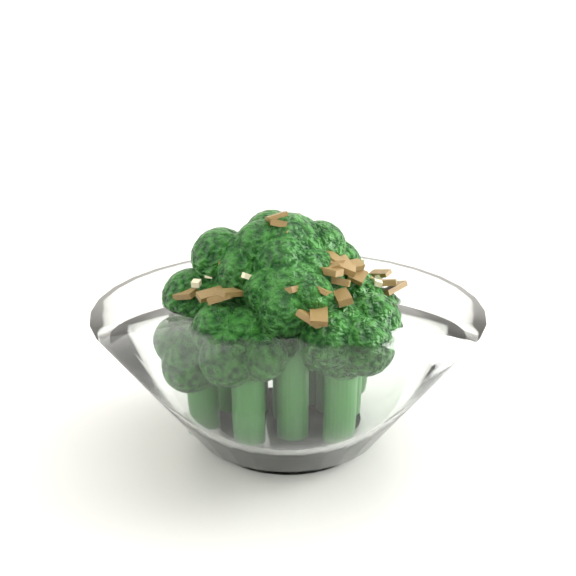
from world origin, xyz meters
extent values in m
cube|color=white|center=(-0.05, -0.09, 0.73)|extent=(1.34, 1.03, 0.04)
cylinder|color=white|center=(-0.51, 0.36, 0.35)|extent=(0.04, 0.04, 0.71)
cylinder|color=white|center=(-0.24, -0.22, 0.75)|extent=(0.09, 0.09, 0.01)
cylinder|color=#1A5817|center=(-0.24, -0.22, 0.80)|extent=(0.02, 0.02, 0.08)
sphere|color=#15550F|center=(-0.24, -0.22, 0.86)|extent=(0.05, 0.05, 0.05)
cylinder|color=#1A5817|center=(-0.23, -0.20, 0.80)|extent=(0.02, 0.02, 0.08)
sphere|color=#15550F|center=(-0.23, -0.20, 0.85)|extent=(0.05, 0.05, 0.05)
cylinder|color=#1A5817|center=(-0.26, -0.21, 0.80)|extent=(0.02, 0.02, 0.07)
sphere|color=#15550F|center=(-0.26, -0.21, 0.85)|extent=(0.05, 0.05, 0.05)
cylinder|color=#1A5817|center=(-0.24, -0.24, 0.80)|extent=(0.02, 0.02, 0.07)
sphere|color=#15550F|center=(-0.24, -0.24, 0.85)|extent=(0.05, 0.05, 0.05)
cylinder|color=#1A5817|center=(-0.21, -0.22, 0.79)|extent=(0.02, 0.02, 0.06)
sphere|color=#15550F|center=(-0.21, -0.22, 0.83)|extent=(0.04, 0.04, 0.04)
cylinder|color=#1A5817|center=(-0.28, -0.20, 0.79)|extent=(0.02, 0.02, 0.05)
sphere|color=#15550F|center=(-0.28, -0.20, 0.83)|extent=(0.05, 0.05, 0.05)
cylinder|color=#1A5817|center=(-0.22, -0.25, 0.79)|extent=(0.02, 0.02, 0.05)
sphere|color=#15550F|center=(-0.22, -0.25, 0.82)|extent=(0.04, 0.04, 0.04)
cylinder|color=#1A5817|center=(-0.27, -0.25, 0.79)|extent=(0.02, 0.02, 0.05)
sphere|color=#15550F|center=(-0.27, -0.25, 0.82)|extent=(0.04, 0.04, 0.04)
cylinder|color=#1A5817|center=(-0.20, -0.19, 0.78)|extent=(0.02, 0.02, 0.04)
sphere|color=#15550F|center=(-0.20, -0.19, 0.81)|extent=(0.04, 0.04, 0.04)
cylinder|color=#1A5817|center=(-0.29, -0.23, 0.78)|extent=(0.02, 0.02, 0.04)
sphere|color=#15550F|center=(-0.29, -0.23, 0.81)|extent=(0.04, 0.04, 0.04)
cylinder|color=#1A5817|center=(-0.24, -0.17, 0.78)|extent=(0.02, 0.02, 0.04)
sphere|color=#15550F|center=(-0.24, -0.17, 0.82)|extent=(0.04, 0.04, 0.04)
cylinder|color=#1A5817|center=(-0.21, -0.21, 0.78)|extent=(0.02, 0.02, 0.04)
sphere|color=#15550F|center=(-0.21, -0.21, 0.82)|extent=(0.05, 0.05, 0.05)
cylinder|color=#1A5817|center=(-0.22, -0.19, 0.79)|extent=(0.02, 0.02, 0.05)
sphere|color=#15550F|center=(-0.22, -0.19, 0.82)|extent=(0.04, 0.04, 0.04)
cube|color=brown|center=(-0.28, -0.20, 0.85)|extent=(0.01, 0.02, 0.01)
cube|color=brown|center=(-0.23, -0.26, 0.85)|extent=(0.01, 0.02, 0.01)
cube|color=brown|center=(-0.27, -0.25, 0.85)|extent=(0.02, 0.02, 0.01)
cube|color=brown|center=(-0.26, -0.18, 0.85)|extent=(0.01, 0.01, 0.01)
cube|color=brown|center=(-0.23, -0.18, 0.86)|extent=(0.01, 0.02, 0.01)
cube|color=brown|center=(-0.22, -0.25, 0.86)|extent=(0.02, 0.01, 0.01)
cube|color=brown|center=(-0.26, -0.18, 0.85)|extent=(0.01, 0.01, 0.01)
cube|color=brown|center=(-0.19, -0.25, 0.84)|extent=(0.01, 0.01, 0.01)
cube|color=brown|center=(-0.25, -0.22, 0.88)|extent=(0.01, 0.01, 0.01)
cube|color=brown|center=(-0.23, -0.19, 0.86)|extent=(0.01, 0.02, 0.01)
cube|color=brown|center=(-0.27, -0.20, 0.86)|extent=(0.01, 0.01, 0.01)
cube|color=brown|center=(-0.24, -0.22, 0.88)|extent=(0.02, 0.01, 0.01)
cube|color=brown|center=(-0.20, -0.22, 0.85)|extent=(0.01, 0.01, 0.01)
cube|color=brown|center=(-0.24, -0.21, 0.88)|extent=(0.02, 0.01, 0.01)
cube|color=brown|center=(-0.21, -0.24, 0.86)|extent=(0.02, 0.01, 0.01)
cube|color=brown|center=(-0.22, -0.25, 0.86)|extent=(0.02, 0.01, 0.01)
cube|color=brown|center=(-0.23, -0.27, 0.85)|extent=(0.01, 0.02, 0.01)
cube|color=brown|center=(-0.28, -0.17, 0.84)|extent=(0.01, 0.02, 0.01)
cube|color=brown|center=(-0.19, -0.22, 0.84)|extent=(0.02, 0.01, 0.01)
cube|color=brown|center=(-0.30, -0.22, 0.84)|extent=(0.02, 0.02, 0.01)
cube|color=brown|center=(-0.21, -0.19, 0.86)|extent=(0.01, 0.02, 0.01)
cube|color=brown|center=(-0.21, -0.23, 0.86)|extent=(0.01, 0.01, 0.01)
cube|color=brown|center=(-0.28, -0.25, 0.85)|extent=(0.01, 0.01, 0.01)
cube|color=brown|center=(-0.27, -0.19, 0.85)|extent=(0.01, 0.01, 0.01)
cube|color=brown|center=(-0.27, -0.17, 0.84)|extent=(0.01, 0.01, 0.01)
cube|color=brown|center=(-0.18, -0.22, 0.84)|extent=(0.02, 0.01, 0.01)
cube|color=brown|center=(-0.21, -0.23, 0.86)|extent=(0.01, 0.01, 0.01)
cube|color=brown|center=(-0.24, -0.20, 0.87)|extent=(0.01, 0.02, 0.01)
cube|color=brown|center=(-0.23, -0.21, 0.87)|extent=(0.01, 0.01, 0.01)
cube|color=brown|center=(-0.25, -0.23, 0.88)|extent=(0.01, 0.01, 0.01)
cube|color=brown|center=(-0.24, -0.26, 0.86)|extent=(0.02, 0.02, 0.01)
cube|color=brown|center=(-0.24, -0.16, 0.84)|extent=(0.01, 0.01, 0.01)
cube|color=brown|center=(-0.22, -0.26, 0.85)|extent=(0.01, 0.01, 0.01)
cube|color=brown|center=(-0.22, -0.25, 0.86)|extent=(0.02, 0.02, 0.01)
cube|color=brown|center=(-0.26, -0.20, 0.86)|extent=(0.01, 0.01, 0.01)
cube|color=brown|center=(-0.20, -0.23, 0.85)|extent=(0.01, 0.01, 0.01)
cube|color=brown|center=(-0.24, -0.23, 0.88)|extent=(0.01, 0.01, 0.01)
cube|color=brown|center=(-0.28, -0.20, 0.85)|extent=(0.01, 0.01, 0.01)
cube|color=brown|center=(-0.23, -0.18, 0.86)|extent=(0.01, 0.01, 0.01)
cube|color=brown|center=(-0.25, -0.21, 0.88)|extent=(0.02, 0.01, 0.01)
cube|color=brown|center=(-0.22, -0.16, 0.84)|extent=(0.02, 0.01, 0.01)
cube|color=brown|center=(-0.29, -0.19, 0.84)|extent=(0.01, 0.01, 0.01)
cube|color=brown|center=(-0.24, -0.17, 0.85)|extent=(0.01, 0.02, 0.01)
cube|color=brown|center=(-0.26, -0.17, 0.84)|extent=(0.01, 0.01, 0.01)
cube|color=brown|center=(-0.22, -0.24, 0.87)|extent=(0.01, 0.01, 0.01)
cube|color=brown|center=(-0.25, -0.24, 0.87)|extent=(0.02, 0.01, 0.01)
cube|color=brown|center=(-0.24, -0.27, 0.84)|extent=(0.01, 0.01, 0.01)
cube|color=brown|center=(-0.28, -0.24, 0.85)|extent=(0.02, 0.01, 0.01)
cube|color=brown|center=(-0.27, -0.22, 0.86)|extent=(0.01, 0.01, 0.01)
cube|color=brown|center=(-0.18, -0.20, 0.84)|extent=(0.01, 0.01, 0.01)
cube|color=brown|center=(-0.30, -0.22, 0.84)|extent=(0.02, 0.02, 0.01)
cube|color=brown|center=(-0.23, -0.21, 0.88)|extent=(0.01, 0.01, 0.01)
cube|color=brown|center=(-0.23, -0.21, 0.87)|extent=(0.02, 0.01, 0.01)
cube|color=beige|center=(-0.20, -0.20, 0.85)|extent=(0.01, 0.01, 0.00)
cube|color=beige|center=(-0.29, -0.23, 0.85)|extent=(0.01, 0.01, 0.00)
cube|color=beige|center=(-0.20, -0.19, 0.85)|extent=(0.00, 0.00, 0.00)
cube|color=beige|center=(-0.24, -0.26, 0.85)|extent=(0.01, 0.01, 0.01)
cube|color=beige|center=(-0.20, -0.18, 0.84)|extent=(0.01, 0.01, 0.01)
cube|color=beige|center=(-0.23, -0.26, 0.86)|extent=(0.00, 0.01, 0.00)
cube|color=beige|center=(-0.19, -0.23, 0.85)|extent=(0.01, 0.00, 0.00)
cube|color=beige|center=(-0.26, -0.23, 0.87)|extent=(0.01, 0.01, 0.00)
cube|color=beige|center=(-0.22, -0.20, 0.86)|extent=(0.01, 0.01, 0.00)
cube|color=beige|center=(-0.28, -0.22, 0.85)|extent=(0.01, 0.01, 0.00)
cube|color=beige|center=(-0.28, -0.21, 0.86)|extent=(0.01, 0.01, 0.00)
cube|color=beige|center=(-0.21, -0.20, 0.86)|extent=(0.00, 0.00, 0.00)
cube|color=beige|center=(-0.22, -0.19, 0.85)|extent=(0.01, 0.01, 0.00)
cube|color=beige|center=(-0.19, -0.20, 0.84)|extent=(0.01, 0.00, 0.00)
cube|color=beige|center=(-0.21, -0.18, 0.85)|extent=(0.01, 0.01, 0.00)
cube|color=beige|center=(-0.25, -0.18, 0.85)|extent=(0.00, 0.00, 0.00)
cube|color=beige|center=(-0.27, -0.24, 0.86)|extent=(0.01, 0.01, 0.00)
cube|color=beige|center=(-0.24, -0.18, 0.86)|extent=(0.01, 0.01, 0.00)
cube|color=beige|center=(-0.27, -0.20, 0.86)|extent=(0.01, 0.01, 0.00)
cube|color=beige|center=(-0.21, -0.17, 0.85)|extent=(0.00, 0.00, 0.00)
cube|color=beige|center=(-0.21, -0.24, 0.86)|extent=(0.01, 0.01, 0.00)
cube|color=beige|center=(-0.28, -0.20, 0.85)|extent=(0.00, 0.00, 0.00)
cube|color=beige|center=(-0.29, -0.20, 0.85)|extent=(0.00, 0.01, 0.00)
cube|color=beige|center=(-0.21, -0.21, 0.86)|extent=(0.01, 0.01, 0.00)
cube|color=beige|center=(-0.24, -0.17, 0.85)|extent=(0.01, 0.01, 0.01)
camera|label=1|loc=(-0.29, -0.64, 0.99)|focal=50.00mm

